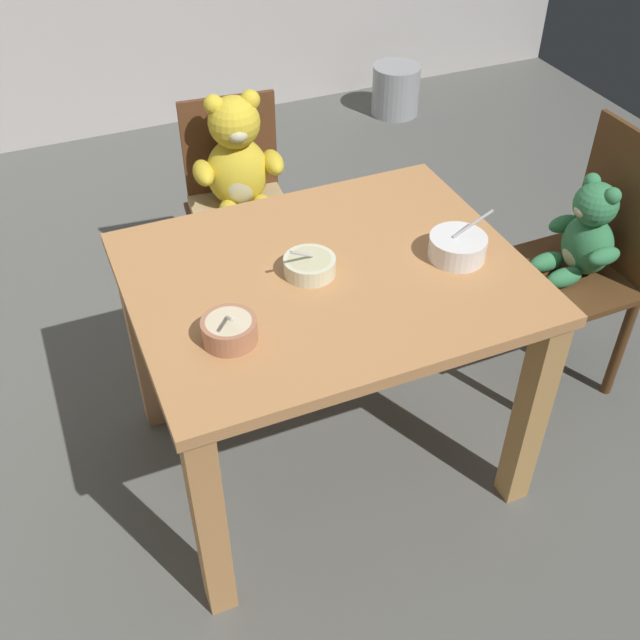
{
  "coord_description": "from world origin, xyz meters",
  "views": [
    {
      "loc": [
        -0.64,
        -1.47,
        1.93
      ],
      "look_at": [
        0.0,
        0.05,
        0.53
      ],
      "focal_mm": 42.73,
      "sensor_mm": 36.0,
      "label": 1
    }
  ],
  "objects_px": {
    "dining_table": "(327,313)",
    "porridge_bowl_cream_center": "(310,265)",
    "porridge_bowl_white_near_right": "(458,246)",
    "porridge_bowl_terracotta_near_left": "(229,330)",
    "teddy_chair_near_right": "(584,249)",
    "teddy_chair_far_center": "(239,181)",
    "metal_pail": "(396,90)"
  },
  "relations": [
    {
      "from": "dining_table",
      "to": "porridge_bowl_white_near_right",
      "type": "bearing_deg",
      "value": -11.52
    },
    {
      "from": "teddy_chair_far_center",
      "to": "porridge_bowl_white_near_right",
      "type": "relative_size",
      "value": 5.43
    },
    {
      "from": "porridge_bowl_white_near_right",
      "to": "metal_pail",
      "type": "bearing_deg",
      "value": 65.76
    },
    {
      "from": "metal_pail",
      "to": "teddy_chair_near_right",
      "type": "bearing_deg",
      "value": -101.64
    },
    {
      "from": "metal_pail",
      "to": "porridge_bowl_terracotta_near_left",
      "type": "bearing_deg",
      "value": -125.85
    },
    {
      "from": "porridge_bowl_terracotta_near_left",
      "to": "metal_pail",
      "type": "bearing_deg",
      "value": 54.15
    },
    {
      "from": "porridge_bowl_white_near_right",
      "to": "porridge_bowl_terracotta_near_left",
      "type": "relative_size",
      "value": 1.16
    },
    {
      "from": "dining_table",
      "to": "porridge_bowl_terracotta_near_left",
      "type": "distance_m",
      "value": 0.39
    },
    {
      "from": "porridge_bowl_cream_center",
      "to": "metal_pail",
      "type": "distance_m",
      "value": 2.62
    },
    {
      "from": "teddy_chair_far_center",
      "to": "teddy_chair_near_right",
      "type": "height_order",
      "value": "teddy_chair_near_right"
    },
    {
      "from": "teddy_chair_near_right",
      "to": "porridge_bowl_white_near_right",
      "type": "distance_m",
      "value": 0.63
    },
    {
      "from": "teddy_chair_near_right",
      "to": "porridge_bowl_cream_center",
      "type": "distance_m",
      "value": 0.99
    },
    {
      "from": "teddy_chair_near_right",
      "to": "porridge_bowl_terracotta_near_left",
      "type": "distance_m",
      "value": 1.27
    },
    {
      "from": "dining_table",
      "to": "metal_pail",
      "type": "xyz_separation_m",
      "value": [
        1.35,
        2.15,
        -0.45
      ]
    },
    {
      "from": "teddy_chair_far_center",
      "to": "teddy_chair_near_right",
      "type": "distance_m",
      "value": 1.18
    },
    {
      "from": "dining_table",
      "to": "porridge_bowl_cream_center",
      "type": "relative_size",
      "value": 7.48
    },
    {
      "from": "dining_table",
      "to": "porridge_bowl_cream_center",
      "type": "bearing_deg",
      "value": 159.64
    },
    {
      "from": "dining_table",
      "to": "porridge_bowl_cream_center",
      "type": "height_order",
      "value": "porridge_bowl_cream_center"
    },
    {
      "from": "teddy_chair_near_right",
      "to": "porridge_bowl_cream_center",
      "type": "relative_size",
      "value": 6.5
    },
    {
      "from": "porridge_bowl_cream_center",
      "to": "porridge_bowl_terracotta_near_left",
      "type": "relative_size",
      "value": 0.98
    },
    {
      "from": "porridge_bowl_white_near_right",
      "to": "teddy_chair_far_center",
      "type": "bearing_deg",
      "value": 111.41
    },
    {
      "from": "porridge_bowl_terracotta_near_left",
      "to": "metal_pail",
      "type": "xyz_separation_m",
      "value": [
        1.66,
        2.3,
        -0.62
      ]
    },
    {
      "from": "metal_pail",
      "to": "porridge_bowl_cream_center",
      "type": "bearing_deg",
      "value": -123.12
    },
    {
      "from": "porridge_bowl_white_near_right",
      "to": "metal_pail",
      "type": "relative_size",
      "value": 0.6
    },
    {
      "from": "dining_table",
      "to": "metal_pail",
      "type": "distance_m",
      "value": 2.58
    },
    {
      "from": "dining_table",
      "to": "teddy_chair_far_center",
      "type": "xyz_separation_m",
      "value": [
        0.01,
        0.8,
        -0.01
      ]
    },
    {
      "from": "teddy_chair_near_right",
      "to": "porridge_bowl_terracotta_near_left",
      "type": "bearing_deg",
      "value": 8.38
    },
    {
      "from": "teddy_chair_near_right",
      "to": "porridge_bowl_terracotta_near_left",
      "type": "xyz_separation_m",
      "value": [
        -1.23,
        -0.2,
        0.23
      ]
    },
    {
      "from": "metal_pail",
      "to": "porridge_bowl_white_near_right",
      "type": "bearing_deg",
      "value": -114.24
    },
    {
      "from": "teddy_chair_far_center",
      "to": "porridge_bowl_cream_center",
      "type": "bearing_deg",
      "value": 1.52
    },
    {
      "from": "dining_table",
      "to": "porridge_bowl_white_near_right",
      "type": "distance_m",
      "value": 0.4
    },
    {
      "from": "teddy_chair_far_center",
      "to": "metal_pail",
      "type": "bearing_deg",
      "value": 140.6
    }
  ]
}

